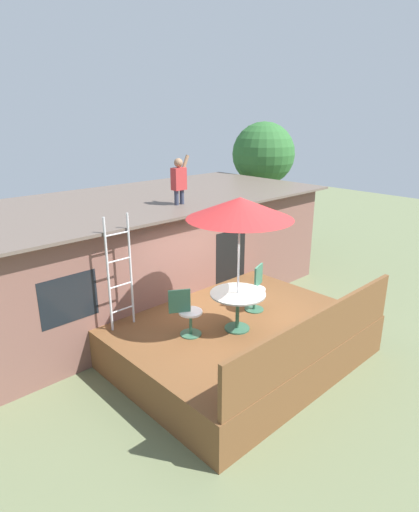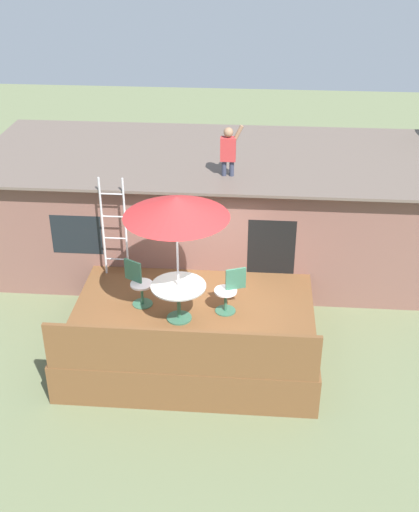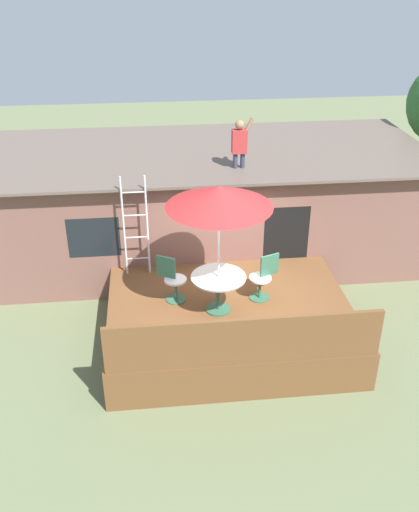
{
  "view_description": "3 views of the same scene",
  "coord_description": "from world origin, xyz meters",
  "px_view_note": "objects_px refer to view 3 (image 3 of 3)",
  "views": [
    {
      "loc": [
        -5.53,
        -5.15,
        4.7
      ],
      "look_at": [
        0.25,
        1.02,
        1.84
      ],
      "focal_mm": 29.55,
      "sensor_mm": 36.0,
      "label": 1
    },
    {
      "loc": [
        1.16,
        -10.47,
        7.86
      ],
      "look_at": [
        0.27,
        0.62,
        1.7
      ],
      "focal_mm": 45.49,
      "sensor_mm": 36.0,
      "label": 2
    },
    {
      "loc": [
        -1.4,
        -9.23,
        6.92
      ],
      "look_at": [
        -0.32,
        0.52,
        1.55
      ],
      "focal_mm": 39.59,
      "sensor_mm": 36.0,
      "label": 3
    }
  ],
  "objects_px": {
    "patio_umbrella": "(219,197)",
    "step_ladder": "(136,226)",
    "patio_table": "(218,284)",
    "patio_chair_right": "(263,277)",
    "person_figure": "(240,141)",
    "patio_chair_left": "(172,279)"
  },
  "relations": [
    {
      "from": "patio_umbrella",
      "to": "step_ladder",
      "type": "distance_m",
      "value": 2.53
    },
    {
      "from": "patio_umbrella",
      "to": "step_ladder",
      "type": "xyz_separation_m",
      "value": [
        -1.52,
        1.59,
        -1.25
      ]
    },
    {
      "from": "patio_table",
      "to": "patio_chair_right",
      "type": "height_order",
      "value": "patio_chair_right"
    },
    {
      "from": "patio_chair_right",
      "to": "person_figure",
      "type": "bearing_deg",
      "value": -106.51
    },
    {
      "from": "step_ladder",
      "to": "patio_chair_left",
      "type": "relative_size",
      "value": 2.39
    },
    {
      "from": "patio_umbrella",
      "to": "patio_chair_right",
      "type": "bearing_deg",
      "value": 20.64
    },
    {
      "from": "person_figure",
      "to": "patio_umbrella",
      "type": "bearing_deg",
      "value": -106.5
    },
    {
      "from": "patio_table",
      "to": "patio_chair_left",
      "type": "xyz_separation_m",
      "value": [
        -0.85,
        0.48,
        -0.13
      ]
    },
    {
      "from": "person_figure",
      "to": "patio_chair_right",
      "type": "bearing_deg",
      "value": -85.87
    },
    {
      "from": "person_figure",
      "to": "patio_chair_right",
      "type": "distance_m",
      "value": 3.06
    },
    {
      "from": "step_ladder",
      "to": "person_figure",
      "type": "distance_m",
      "value": 2.88
    },
    {
      "from": "patio_umbrella",
      "to": "patio_chair_left",
      "type": "xyz_separation_m",
      "value": [
        -0.85,
        0.48,
        -1.89
      ]
    },
    {
      "from": "patio_table",
      "to": "patio_chair_left",
      "type": "distance_m",
      "value": 0.98
    },
    {
      "from": "step_ladder",
      "to": "patio_chair_right",
      "type": "distance_m",
      "value": 2.82
    },
    {
      "from": "step_ladder",
      "to": "patio_umbrella",
      "type": "bearing_deg",
      "value": -46.27
    },
    {
      "from": "patio_chair_left",
      "to": "patio_chair_right",
      "type": "xyz_separation_m",
      "value": [
        1.78,
        -0.13,
        0.0
      ]
    },
    {
      "from": "patio_table",
      "to": "person_figure",
      "type": "relative_size",
      "value": 0.94
    },
    {
      "from": "person_figure",
      "to": "patio_table",
      "type": "bearing_deg",
      "value": -106.5
    },
    {
      "from": "patio_umbrella",
      "to": "step_ladder",
      "type": "bearing_deg",
      "value": 133.73
    },
    {
      "from": "patio_umbrella",
      "to": "patio_chair_right",
      "type": "relative_size",
      "value": 2.76
    },
    {
      "from": "patio_umbrella",
      "to": "person_figure",
      "type": "xyz_separation_m",
      "value": [
        0.77,
        2.61,
        0.17
      ]
    },
    {
      "from": "patio_table",
      "to": "patio_chair_right",
      "type": "bearing_deg",
      "value": 20.64
    }
  ]
}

